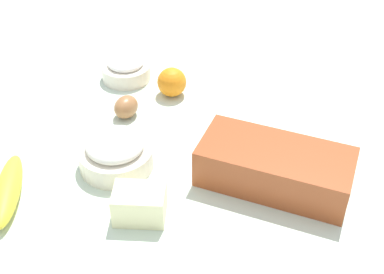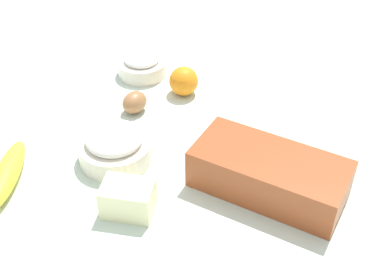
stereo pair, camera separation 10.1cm
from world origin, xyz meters
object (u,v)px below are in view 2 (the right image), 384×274
at_px(loaf_pan, 269,173).
at_px(flour_bowl, 115,146).
at_px(egg_near_butter, 135,102).
at_px(orange_fruit, 184,81).
at_px(sugar_bowl, 142,65).
at_px(butter_block, 128,199).
at_px(banana, 7,174).

relative_size(loaf_pan, flour_bowl, 2.03).
bearing_deg(egg_near_butter, orange_fruit, 54.11).
height_order(sugar_bowl, orange_fruit, orange_fruit).
bearing_deg(orange_fruit, flour_bowl, -98.77).
xyz_separation_m(loaf_pan, butter_block, (-0.22, -0.14, -0.01)).
bearing_deg(flour_bowl, orange_fruit, 81.23).
relative_size(flour_bowl, orange_fruit, 2.13).
bearing_deg(egg_near_butter, loaf_pan, -22.96).
height_order(banana, egg_near_butter, egg_near_butter).
relative_size(sugar_bowl, butter_block, 1.34).
xyz_separation_m(banana, butter_block, (0.25, 0.01, 0.01)).
bearing_deg(orange_fruit, butter_block, -83.52).
height_order(sugar_bowl, egg_near_butter, sugar_bowl).
bearing_deg(orange_fruit, sugar_bowl, 160.56).
xyz_separation_m(loaf_pan, sugar_bowl, (-0.39, 0.30, -0.01)).
relative_size(butter_block, egg_near_butter, 1.46).
relative_size(loaf_pan, orange_fruit, 4.32).
bearing_deg(loaf_pan, banana, -153.59).
bearing_deg(butter_block, sugar_bowl, 111.67).
height_order(sugar_bowl, banana, sugar_bowl).
relative_size(sugar_bowl, egg_near_butter, 1.96).
bearing_deg(egg_near_butter, butter_block, -66.76).
height_order(banana, butter_block, butter_block).
bearing_deg(orange_fruit, egg_near_butter, -125.89).
bearing_deg(flour_bowl, loaf_pan, 3.61).
height_order(sugar_bowl, butter_block, same).
xyz_separation_m(flour_bowl, sugar_bowl, (-0.09, 0.32, -0.01)).
bearing_deg(butter_block, flour_bowl, 125.83).
distance_m(butter_block, egg_near_butter, 0.31).
bearing_deg(sugar_bowl, banana, -99.62).
height_order(flour_bowl, orange_fruit, flour_bowl).
xyz_separation_m(sugar_bowl, butter_block, (0.17, -0.44, 0.00)).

